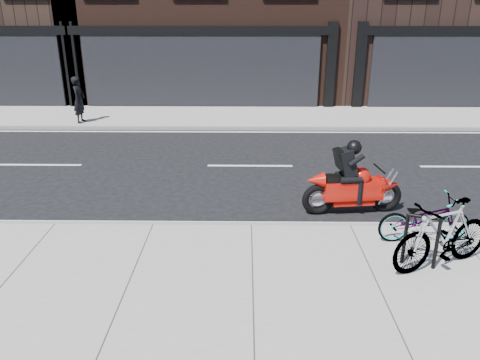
{
  "coord_description": "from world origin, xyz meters",
  "views": [
    {
      "loc": [
        -0.12,
        -10.5,
        4.36
      ],
      "look_at": [
        -0.24,
        -1.47,
        0.9
      ],
      "focal_mm": 35.0,
      "sensor_mm": 36.0,
      "label": 1
    }
  ],
  "objects_px": {
    "bike_rack": "(421,236)",
    "pedestrian": "(79,100)",
    "motorcycle": "(357,184)",
    "bicycle_front": "(424,218)",
    "bicycle_rear": "(443,235)"
  },
  "relations": [
    {
      "from": "bicycle_front",
      "to": "bicycle_rear",
      "type": "xyz_separation_m",
      "value": [
        -0.04,
        -0.92,
        0.15
      ]
    },
    {
      "from": "bike_rack",
      "to": "bicycle_front",
      "type": "relative_size",
      "value": 0.55
    },
    {
      "from": "bicycle_rear",
      "to": "pedestrian",
      "type": "xyz_separation_m",
      "value": [
        -9.43,
        10.04,
        0.24
      ]
    },
    {
      "from": "motorcycle",
      "to": "bicycle_rear",
      "type": "bearing_deg",
      "value": -77.07
    },
    {
      "from": "bike_rack",
      "to": "motorcycle",
      "type": "bearing_deg",
      "value": 102.17
    },
    {
      "from": "pedestrian",
      "to": "motorcycle",
      "type": "bearing_deg",
      "value": -128.9
    },
    {
      "from": "bicycle_front",
      "to": "bicycle_rear",
      "type": "bearing_deg",
      "value": 173.22
    },
    {
      "from": "motorcycle",
      "to": "pedestrian",
      "type": "relative_size",
      "value": 1.32
    },
    {
      "from": "bicycle_rear",
      "to": "pedestrian",
      "type": "height_order",
      "value": "pedestrian"
    },
    {
      "from": "bike_rack",
      "to": "pedestrian",
      "type": "height_order",
      "value": "pedestrian"
    },
    {
      "from": "bike_rack",
      "to": "bicycle_rear",
      "type": "xyz_separation_m",
      "value": [
        0.34,
        -0.01,
        0.05
      ]
    },
    {
      "from": "bicycle_front",
      "to": "pedestrian",
      "type": "xyz_separation_m",
      "value": [
        -9.47,
        9.12,
        0.39
      ]
    },
    {
      "from": "bicycle_rear",
      "to": "motorcycle",
      "type": "height_order",
      "value": "motorcycle"
    },
    {
      "from": "bike_rack",
      "to": "bicycle_rear",
      "type": "distance_m",
      "value": 0.35
    },
    {
      "from": "bicycle_rear",
      "to": "motorcycle",
      "type": "bearing_deg",
      "value": 176.53
    }
  ]
}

